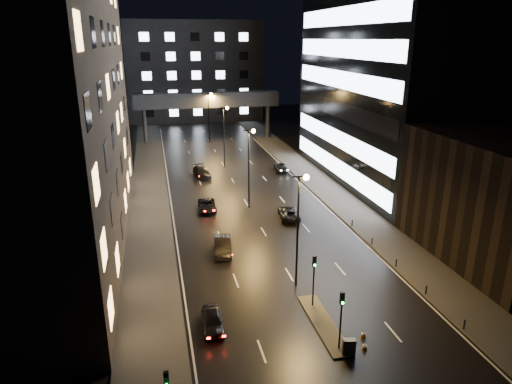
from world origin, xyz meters
TOP-DOWN VIEW (x-y plane):
  - ground at (0.00, 40.00)m, footprint 160.00×160.00m
  - sidewalk_left at (-12.50, 35.00)m, footprint 5.00×110.00m
  - sidewalk_right at (12.50, 35.00)m, footprint 5.00×110.00m
  - building_left at (-22.50, 24.00)m, footprint 15.00×48.00m
  - building_right_low at (20.00, 9.00)m, footprint 10.00×18.00m
  - building_right_glass at (25.00, 36.00)m, footprint 20.00×36.00m
  - building_far at (0.00, 98.00)m, footprint 34.00×14.00m
  - skybridge at (0.00, 70.00)m, footprint 30.00×3.00m
  - median_island at (0.30, 2.00)m, footprint 1.60×8.00m
  - traffic_signal_near at (0.30, 4.49)m, footprint 0.28×0.34m
  - traffic_signal_far at (0.30, -1.01)m, footprint 0.28×0.34m
  - bollard_row at (10.20, 6.50)m, footprint 0.12×25.12m
  - streetlight_near at (0.16, 8.00)m, footprint 1.45×0.50m
  - streetlight_mid_a at (0.16, 28.00)m, footprint 1.45×0.50m
  - streetlight_mid_b at (0.16, 48.00)m, footprint 1.45×0.50m
  - streetlight_far at (0.16, 68.00)m, footprint 1.45×0.50m
  - car_away_a at (-7.98, 3.37)m, footprint 1.66×3.90m
  - car_away_b at (-5.27, 15.82)m, footprint 2.12×4.82m
  - car_away_c at (-5.34, 28.16)m, footprint 2.37×4.76m
  - car_away_d at (-4.39, 43.13)m, footprint 2.78×5.44m
  - car_toward_a at (3.92, 23.42)m, footprint 2.70×4.96m
  - car_toward_b at (8.59, 43.50)m, footprint 2.46×4.80m
  - utility_cabinet at (0.70, -1.70)m, footprint 0.97×0.62m
  - cone_a at (2.05, -1.40)m, footprint 0.44×0.44m
  - cone_b at (2.56, -0.11)m, footprint 0.45×0.45m

SIDE VIEW (x-z plane):
  - ground at x=0.00m, z-range 0.00..0.00m
  - sidewalk_left at x=-12.50m, z-range 0.00..0.15m
  - sidewalk_right at x=12.50m, z-range 0.00..0.15m
  - median_island at x=0.30m, z-range 0.00..0.15m
  - cone_a at x=2.05m, z-range 0.00..0.48m
  - cone_b at x=2.56m, z-range 0.00..0.53m
  - bollard_row at x=10.20m, z-range 0.00..0.90m
  - car_away_c at x=-5.34m, z-range 0.00..1.29m
  - car_away_a at x=-7.98m, z-range 0.00..1.31m
  - car_toward_a at x=3.92m, z-range 0.00..1.32m
  - car_toward_b at x=8.59m, z-range 0.00..1.33m
  - utility_cabinet at x=0.70m, z-range 0.15..1.27m
  - car_away_d at x=-4.39m, z-range 0.00..1.51m
  - car_away_b at x=-5.27m, z-range 0.00..1.54m
  - traffic_signal_near at x=0.30m, z-range 0.89..5.29m
  - traffic_signal_far at x=0.30m, z-range 0.89..5.29m
  - building_right_low at x=20.00m, z-range 0.00..12.00m
  - streetlight_near at x=0.16m, z-range 1.42..11.57m
  - streetlight_mid_a at x=0.16m, z-range 1.42..11.57m
  - streetlight_mid_b at x=0.16m, z-range 1.42..11.57m
  - streetlight_far at x=0.16m, z-range 1.42..11.57m
  - skybridge at x=0.00m, z-range 3.34..13.34m
  - building_far at x=0.00m, z-range 0.00..25.00m
  - building_left at x=-22.50m, z-range 0.00..40.00m
  - building_right_glass at x=25.00m, z-range 0.00..45.00m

